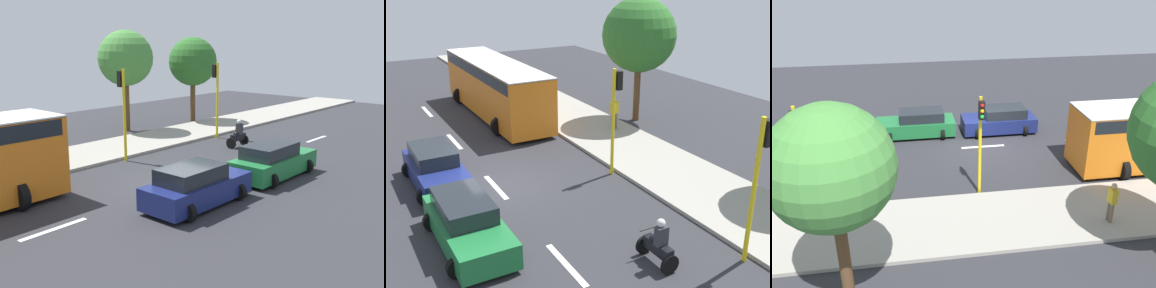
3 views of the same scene
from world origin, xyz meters
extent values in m
cube|color=#2D2D33|center=(0.00, 0.00, -0.05)|extent=(40.00, 60.00, 0.10)
cube|color=#9E998E|center=(7.00, 0.00, 0.07)|extent=(4.00, 60.00, 0.15)
cube|color=white|center=(0.00, -6.00, 0.01)|extent=(0.20, 2.40, 0.01)
cube|color=white|center=(0.00, 0.00, 0.01)|extent=(0.20, 2.40, 0.01)
cube|color=white|center=(0.00, 6.00, 0.01)|extent=(0.20, 2.40, 0.01)
cube|color=navy|center=(-1.97, 1.32, 0.56)|extent=(1.79, 4.29, 0.80)
cube|color=#1E2328|center=(-1.97, 1.66, 1.24)|extent=(1.51, 2.40, 0.56)
cylinder|color=black|center=(-1.18, -0.10, 0.32)|extent=(0.64, 0.22, 0.64)
cylinder|color=black|center=(-2.76, -0.10, 0.32)|extent=(0.64, 0.22, 0.64)
cylinder|color=black|center=(-1.18, 2.73, 0.32)|extent=(0.64, 0.22, 0.64)
cylinder|color=black|center=(-2.76, 2.73, 0.32)|extent=(0.64, 0.22, 0.64)
cube|color=#1E7238|center=(-2.16, -3.56, 0.56)|extent=(1.79, 4.48, 0.80)
cube|color=#1E2328|center=(-2.16, -3.20, 1.24)|extent=(1.50, 2.51, 0.56)
cylinder|color=black|center=(-1.38, -5.04, 0.32)|extent=(0.64, 0.22, 0.64)
cylinder|color=black|center=(-2.95, -5.04, 0.32)|extent=(0.64, 0.22, 0.64)
cylinder|color=black|center=(-1.38, -2.08, 0.32)|extent=(0.64, 0.22, 0.64)
cylinder|color=black|center=(-2.95, -2.08, 0.32)|extent=(0.64, 0.22, 0.64)
cylinder|color=black|center=(2.37, 5.79, 0.50)|extent=(1.00, 0.30, 1.00)
cylinder|color=black|center=(4.57, 5.79, 0.50)|extent=(1.00, 0.30, 1.00)
cylinder|color=black|center=(2.37, -6.62, 0.30)|extent=(0.60, 0.10, 0.60)
cylinder|color=black|center=(2.37, -7.82, 0.30)|extent=(0.60, 0.10, 0.60)
cube|color=black|center=(2.37, -7.27, 0.55)|extent=(0.28, 1.10, 0.36)
sphere|color=black|center=(2.37, -7.07, 0.73)|extent=(0.32, 0.32, 0.32)
cylinder|color=black|center=(2.37, -6.72, 0.90)|extent=(0.55, 0.04, 0.04)
cube|color=#333338|center=(2.37, -7.37, 1.00)|extent=(0.36, 0.24, 0.60)
sphere|color=silver|center=(2.37, -7.32, 1.40)|extent=(0.26, 0.26, 0.26)
cylinder|color=#72604C|center=(7.78, 3.48, 0.57)|extent=(0.16, 0.16, 0.85)
cylinder|color=#72604C|center=(7.98, 3.48, 0.57)|extent=(0.16, 0.16, 0.85)
cube|color=gold|center=(7.88, 3.48, 1.30)|extent=(0.40, 0.24, 0.60)
sphere|color=tan|center=(7.88, 3.48, 1.73)|extent=(0.22, 0.22, 0.22)
cylinder|color=yellow|center=(4.75, -1.13, 2.25)|extent=(0.14, 0.14, 4.50)
cube|color=black|center=(4.97, -1.13, 4.00)|extent=(0.24, 0.24, 0.76)
sphere|color=red|center=(5.09, -1.13, 4.24)|extent=(0.16, 0.16, 0.16)
sphere|color=#F2A50C|center=(5.09, -1.13, 4.00)|extent=(0.16, 0.16, 0.16)
sphere|color=green|center=(5.09, -1.13, 3.76)|extent=(0.16, 0.16, 0.16)
cylinder|color=yellow|center=(4.75, -8.39, 2.25)|extent=(0.14, 0.14, 4.50)
cube|color=black|center=(4.97, -8.39, 4.00)|extent=(0.24, 0.24, 0.76)
sphere|color=red|center=(5.09, -8.39, 4.24)|extent=(0.16, 0.16, 0.16)
sphere|color=#F2A50C|center=(5.09, -8.39, 4.00)|extent=(0.16, 0.16, 0.16)
sphere|color=green|center=(5.09, -8.39, 3.76)|extent=(0.16, 0.16, 0.16)
cylinder|color=brown|center=(10.48, -6.26, 1.73)|extent=(0.36, 0.36, 3.45)
sphere|color=#478C3D|center=(10.48, -6.26, 4.68)|extent=(3.51, 3.51, 3.51)
camera|label=1|loc=(-12.35, 13.54, 5.89)|focal=43.73mm
camera|label=2|loc=(-5.51, -16.59, 8.28)|focal=44.68mm
camera|label=3|loc=(20.70, -4.35, 9.87)|focal=39.53mm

